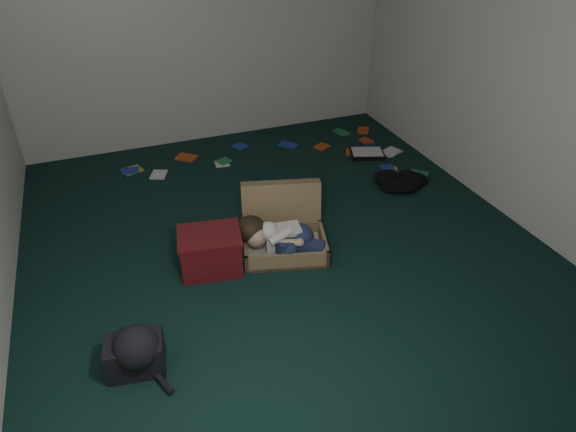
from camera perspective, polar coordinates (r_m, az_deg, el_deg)
floor at (r=4.19m, az=-0.74°, el=-2.98°), size 4.50×4.50×0.00m
wall_back at (r=5.68m, az=-9.41°, el=20.77°), size 4.50×0.00×4.50m
wall_front at (r=1.90m, az=23.86°, el=-8.10°), size 4.50×0.00×4.50m
wall_right at (r=4.64m, az=23.90°, el=15.83°), size 0.00×4.50×4.50m
suitcase at (r=4.10m, az=-0.53°, el=-1.47°), size 0.78×0.77×0.47m
person at (r=3.94m, az=-0.96°, el=-2.33°), size 0.65×0.46×0.29m
maroon_bin at (r=3.87m, az=-8.58°, el=-3.90°), size 0.52×0.44×0.32m
backpack at (r=3.27m, az=-16.61°, el=-14.44°), size 0.46×0.39×0.25m
clothing_pile at (r=5.06m, az=12.63°, el=3.87°), size 0.50×0.46×0.13m
paper_tray at (r=5.62m, az=8.77°, el=6.88°), size 0.42×0.37×0.05m
book_scatter at (r=5.60m, az=1.32°, el=6.98°), size 2.88×1.50×0.02m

